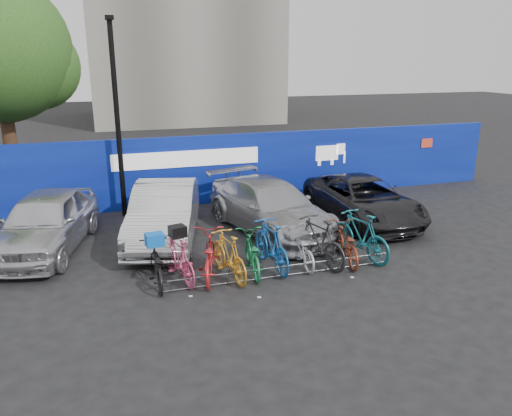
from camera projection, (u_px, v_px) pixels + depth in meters
name	position (u px, v px, depth m)	size (l,w,h in m)	color
ground	(273.00, 268.00, 12.26)	(100.00, 100.00, 0.00)	black
hoarding	(216.00, 169.00, 17.38)	(22.00, 0.18, 2.40)	navy
tree	(4.00, 53.00, 17.99)	(5.40, 5.20, 7.80)	#382314
lamppost	(117.00, 114.00, 15.30)	(0.25, 0.50, 6.11)	black
bike_rack	(281.00, 271.00, 11.67)	(5.60, 0.03, 0.30)	#595B60
car_0	(45.00, 222.00, 13.17)	(1.87, 4.66, 1.59)	#B7B7BC
car_1	(164.00, 213.00, 13.94)	(1.67, 4.78, 1.57)	silver
car_2	(270.00, 207.00, 14.64)	(2.09, 5.13, 1.49)	#A0A0A5
car_3	(363.00, 199.00, 15.63)	(2.24, 4.86, 1.35)	black
bike_0	(156.00, 265.00, 11.25)	(0.62, 1.79, 0.94)	black
bike_1	(179.00, 259.00, 11.44)	(0.50, 1.78, 1.07)	#DC4877
bike_2	(208.00, 256.00, 11.62)	(0.71, 2.02, 1.06)	red
bike_3	(229.00, 255.00, 11.57)	(0.52, 1.85, 1.11)	gold
bike_4	(252.00, 253.00, 11.88)	(0.65, 1.85, 0.97)	#177943
bike_5	(271.00, 245.00, 12.08)	(0.56, 1.99, 1.20)	#1858AA
bike_6	(299.00, 248.00, 12.32)	(0.60, 1.72, 0.91)	#AEB0B7
bike_7	(318.00, 241.00, 12.33)	(0.57, 2.01, 1.21)	#252527
bike_8	(346.00, 243.00, 12.51)	(0.64, 1.83, 0.96)	maroon
bike_9	(360.00, 235.00, 12.69)	(0.58, 2.05, 1.23)	#15626F
cargo_crate	(155.00, 240.00, 11.07)	(0.40, 0.30, 0.28)	blue
cargo_topcase	(178.00, 231.00, 11.25)	(0.35, 0.31, 0.26)	black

